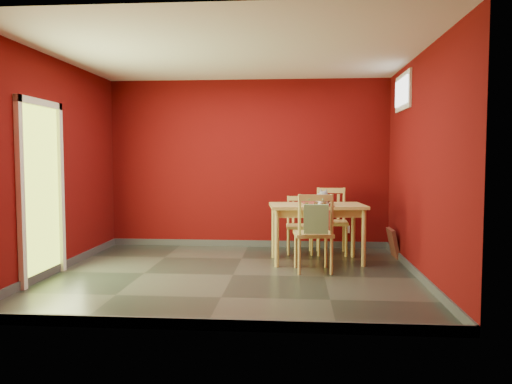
# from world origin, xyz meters

# --- Properties ---
(ground) EXTENTS (4.50, 4.50, 0.00)m
(ground) POSITION_xyz_m (0.00, 0.00, 0.00)
(ground) COLOR #2D342D
(ground) RESTS_ON ground
(room_shell) EXTENTS (4.50, 4.50, 4.50)m
(room_shell) POSITION_xyz_m (0.00, 0.00, 0.05)
(room_shell) COLOR #580909
(room_shell) RESTS_ON ground
(doorway) EXTENTS (0.06, 1.01, 2.13)m
(doorway) POSITION_xyz_m (-2.23, -0.40, 1.12)
(doorway) COLOR #B7D838
(doorway) RESTS_ON ground
(window) EXTENTS (0.05, 0.90, 0.50)m
(window) POSITION_xyz_m (2.23, 1.00, 2.35)
(window) COLOR white
(window) RESTS_ON room_shell
(outlet_plate) EXTENTS (0.08, 0.02, 0.12)m
(outlet_plate) POSITION_xyz_m (1.60, 1.99, 0.30)
(outlet_plate) COLOR silver
(outlet_plate) RESTS_ON room_shell
(dining_table) EXTENTS (1.36, 0.89, 0.81)m
(dining_table) POSITION_xyz_m (1.07, 0.86, 0.71)
(dining_table) COLOR tan
(dining_table) RESTS_ON ground
(table_runner) EXTENTS (0.44, 0.78, 0.38)m
(table_runner) POSITION_xyz_m (1.07, 0.74, 0.75)
(table_runner) COLOR brown
(table_runner) RESTS_ON dining_table
(chair_far_left) EXTENTS (0.42, 0.42, 0.86)m
(chair_far_left) POSITION_xyz_m (0.83, 1.51, 0.44)
(chair_far_left) COLOR tan
(chair_far_left) RESTS_ON ground
(chair_far_right) EXTENTS (0.46, 0.46, 0.99)m
(chair_far_right) POSITION_xyz_m (1.31, 1.51, 0.51)
(chair_far_right) COLOR tan
(chair_far_right) RESTS_ON ground
(chair_near) EXTENTS (0.52, 0.52, 1.00)m
(chair_near) POSITION_xyz_m (1.00, 0.24, 0.51)
(chair_near) COLOR tan
(chair_near) RESTS_ON ground
(tote_bag) EXTENTS (0.30, 0.18, 0.42)m
(tote_bag) POSITION_xyz_m (1.02, 0.01, 0.71)
(tote_bag) COLOR #739E66
(tote_bag) RESTS_ON chair_near
(cat) EXTENTS (0.41, 0.53, 0.24)m
(cat) POSITION_xyz_m (1.14, 0.81, 0.92)
(cat) COLOR slate
(cat) RESTS_ON table_runner
(picture_frame) EXTENTS (0.15, 0.42, 0.42)m
(picture_frame) POSITION_xyz_m (2.19, 1.28, 0.21)
(picture_frame) COLOR brown
(picture_frame) RESTS_ON ground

